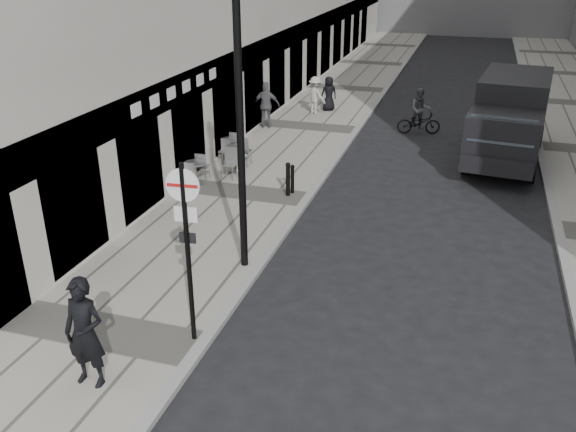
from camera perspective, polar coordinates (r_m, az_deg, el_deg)
name	(u,v)px	position (r m, az deg, el deg)	size (l,w,h in m)	color
sidewalk	(309,127)	(25.62, 1.93, 8.28)	(4.00, 60.00, 0.12)	gray
walking_man	(85,333)	(10.90, -18.48, -10.34)	(0.74, 0.49, 2.03)	black
sign_post	(186,231)	(10.97, -9.50, -1.40)	(0.61, 0.12, 3.57)	black
lamppost	(240,115)	(13.18, -4.54, 9.41)	(0.29, 0.29, 6.51)	black
bollard_near	(288,180)	(18.22, 0.00, 3.37)	(0.13, 0.13, 0.97)	black
bollard_far	(292,180)	(18.44, 0.42, 3.41)	(0.11, 0.11, 0.84)	black
panel_van	(510,115)	(22.83, 20.09, 8.89)	(2.93, 6.31, 2.87)	black
cyclist	(419,116)	(25.34, 12.19, 9.12)	(1.80, 0.96, 1.84)	black
pedestrian_a	(266,105)	(25.17, -2.04, 10.33)	(1.09, 0.46, 1.87)	#5C5C61
pedestrian_b	(315,95)	(27.34, 2.56, 11.20)	(1.06, 0.61, 1.65)	#BBB5AD
pedestrian_c	(329,94)	(27.99, 3.84, 11.35)	(0.75, 0.49, 1.53)	black
cafe_table_near	(237,157)	(20.20, -4.79, 5.51)	(0.80, 1.80, 1.02)	#A7A7A9
cafe_table_mid	(230,146)	(21.71, -5.45, 6.50)	(0.62, 1.39, 0.79)	#A8A7AA
cafe_table_far	(195,172)	(19.21, -8.69, 4.09)	(0.69, 1.56, 0.89)	#BCBCBE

